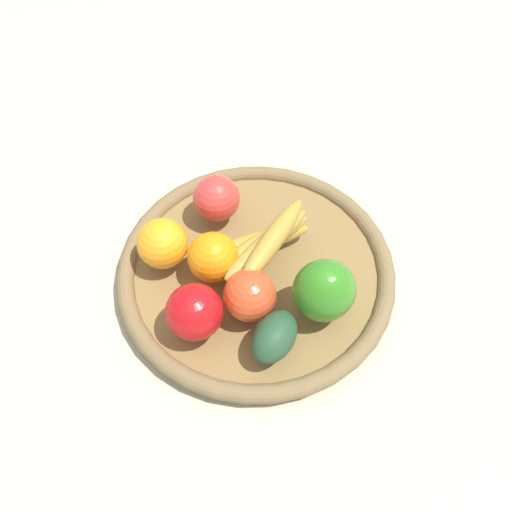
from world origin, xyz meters
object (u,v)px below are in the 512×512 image
(avocado, at_px, (274,337))
(apple_1, at_px, (194,312))
(orange_1, at_px, (213,257))
(apple_0, at_px, (250,295))
(apple_2, at_px, (216,198))
(orange_0, at_px, (163,243))
(bell_pepper, at_px, (324,291))
(banana_bunch, at_px, (264,242))

(avocado, bearing_deg, apple_1, -124.28)
(apple_1, distance_m, orange_1, 0.09)
(apple_0, relative_size, orange_1, 1.00)
(apple_2, distance_m, orange_0, 0.11)
(apple_1, bearing_deg, orange_1, 149.04)
(avocado, relative_size, orange_1, 1.08)
(apple_0, distance_m, orange_0, 0.15)
(apple_0, relative_size, bell_pepper, 0.74)
(apple_1, relative_size, banana_bunch, 0.45)
(apple_2, distance_m, bell_pepper, 0.23)
(apple_0, distance_m, bell_pepper, 0.10)
(avocado, relative_size, bell_pepper, 0.80)
(banana_bunch, distance_m, orange_0, 0.14)
(orange_0, bearing_deg, banana_bunch, 72.99)
(avocado, height_order, orange_1, orange_1)
(apple_0, bearing_deg, orange_0, -142.59)
(banana_bunch, relative_size, orange_1, 2.35)
(avocado, xyz_separation_m, orange_1, (-0.14, -0.04, 0.01))
(orange_0, relative_size, orange_1, 1.02)
(banana_bunch, height_order, avocado, banana_bunch)
(banana_bunch, bearing_deg, apple_2, -157.54)
(banana_bunch, bearing_deg, orange_1, -88.00)
(bell_pepper, height_order, orange_0, bell_pepper)
(apple_2, bearing_deg, banana_bunch, 22.46)
(orange_0, bearing_deg, bell_pepper, 50.59)
(orange_0, bearing_deg, apple_1, 7.03)
(orange_0, height_order, orange_1, orange_0)
(banana_bunch, relative_size, apple_2, 2.36)
(avocado, distance_m, orange_0, 0.21)
(apple_2, bearing_deg, avocado, 1.93)
(bell_pepper, bearing_deg, apple_0, 175.28)
(banana_bunch, distance_m, bell_pepper, 0.12)
(orange_0, bearing_deg, avocado, 29.63)
(orange_0, distance_m, orange_1, 0.08)
(apple_1, xyz_separation_m, orange_1, (-0.08, 0.05, -0.00))
(apple_1, relative_size, apple_2, 1.07)
(avocado, relative_size, apple_0, 1.08)
(apple_1, xyz_separation_m, banana_bunch, (-0.08, 0.12, -0.00))
(apple_1, bearing_deg, apple_0, 92.01)
(orange_1, bearing_deg, bell_pepper, 48.97)
(banana_bunch, height_order, orange_1, same)
(bell_pepper, xyz_separation_m, orange_0, (-0.15, -0.18, -0.01))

